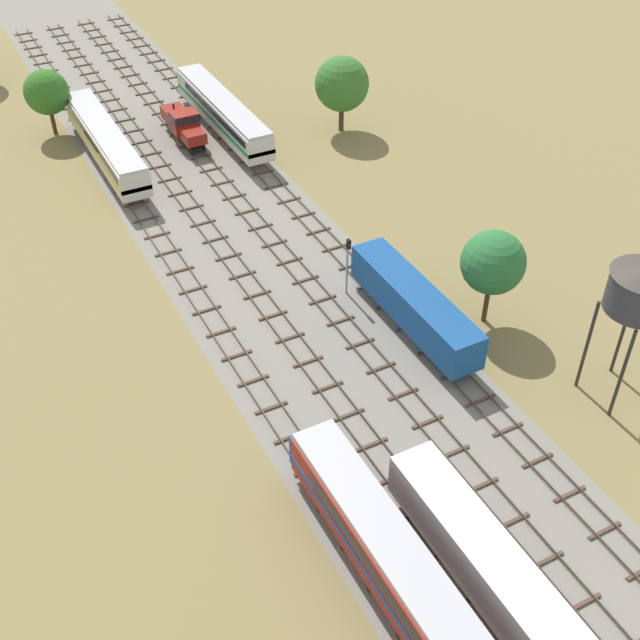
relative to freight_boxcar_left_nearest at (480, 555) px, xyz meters
name	(u,v)px	position (x,y,z in m)	size (l,w,h in m)	color
ground_plane	(249,248)	(2.15, 35.71, -2.45)	(480.00, 480.00, 0.00)	olive
ballast_bed	(249,248)	(2.15, 35.71, -2.45)	(16.97, 176.00, 0.01)	gray
track_far_left	(174,261)	(-4.33, 36.71, -2.31)	(2.40, 126.00, 0.29)	#47382D
track_left	(222,247)	(-0.01, 36.71, -2.31)	(2.40, 126.00, 0.29)	#47382D
track_centre_left	(267,235)	(4.32, 36.71, -2.31)	(2.40, 126.00, 0.29)	#47382D
track_centre	(311,223)	(8.64, 36.71, -2.31)	(2.40, 126.00, 0.29)	#47382D
freight_boxcar_left_nearest	(480,555)	(0.00, 0.00, 0.00)	(2.87, 14.00, 3.60)	white
diesel_railcar_far_left_near	(401,572)	(-4.33, 1.01, 0.15)	(2.96, 20.50, 3.80)	maroon
freight_boxcar_centre_mid	(414,304)	(8.64, 19.85, 0.00)	(2.87, 14.00, 3.60)	#194C8C
diesel_railcar_far_left_midfar	(106,141)	(-4.33, 55.99, 0.15)	(2.96, 20.50, 3.80)	beige
diesel_railcar_centre_far	(223,111)	(8.64, 57.10, 0.15)	(2.96, 20.50, 3.80)	beige
shunter_loco_centre_left_farther	(184,123)	(4.32, 57.53, -0.44)	(2.74, 8.46, 3.10)	maroon
signal_post_nearest	(348,259)	(6.48, 26.12, 0.91)	(0.28, 0.47, 5.28)	gray
lineside_tree_0	(493,263)	(14.16, 18.27, 2.95)	(4.81, 4.81, 7.82)	#4C331E
lineside_tree_2	(342,84)	(20.23, 52.13, 2.75)	(5.74, 5.74, 8.08)	#4C331E
lineside_tree_4	(47,92)	(-7.52, 65.68, 2.20)	(4.67, 4.67, 7.00)	#4C331E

